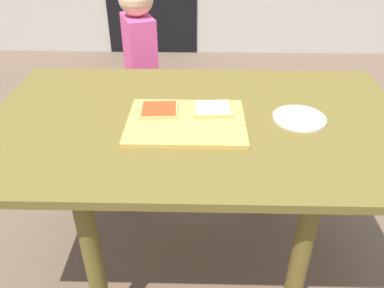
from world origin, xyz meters
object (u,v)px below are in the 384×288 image
at_px(cutting_board, 186,122).
at_px(plate_white_right, 299,118).
at_px(child_left, 141,64).
at_px(pizza_slice_far_left, 159,110).
at_px(dining_table, 197,141).
at_px(pizza_slice_far_right, 213,109).

relative_size(cutting_board, plate_white_right, 2.18).
xyz_separation_m(cutting_board, plate_white_right, (0.40, 0.04, -0.00)).
bearing_deg(child_left, pizza_slice_far_left, -77.07).
bearing_deg(cutting_board, dining_table, 47.30).
distance_m(dining_table, pizza_slice_far_right, 0.13).
bearing_deg(pizza_slice_far_right, dining_table, -148.80).
bearing_deg(child_left, dining_table, -68.71).
height_order(dining_table, pizza_slice_far_left, pizza_slice_far_left).
relative_size(cutting_board, child_left, 0.39).
xyz_separation_m(pizza_slice_far_right, plate_white_right, (0.30, -0.03, -0.02)).
relative_size(cutting_board, pizza_slice_far_right, 2.88).
xyz_separation_m(cutting_board, child_left, (-0.28, 0.87, -0.13)).
relative_size(pizza_slice_far_left, child_left, 0.13).
xyz_separation_m(pizza_slice_far_left, child_left, (-0.19, 0.81, -0.14)).
xyz_separation_m(dining_table, child_left, (-0.32, 0.83, -0.03)).
height_order(cutting_board, pizza_slice_far_left, pizza_slice_far_left).
height_order(dining_table, child_left, child_left).
distance_m(plate_white_right, child_left, 1.08).
bearing_deg(pizza_slice_far_right, plate_white_right, -6.11).
xyz_separation_m(dining_table, pizza_slice_far_left, (-0.14, 0.02, 0.12)).
bearing_deg(pizza_slice_far_right, child_left, 115.32).
relative_size(pizza_slice_far_right, child_left, 0.13).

